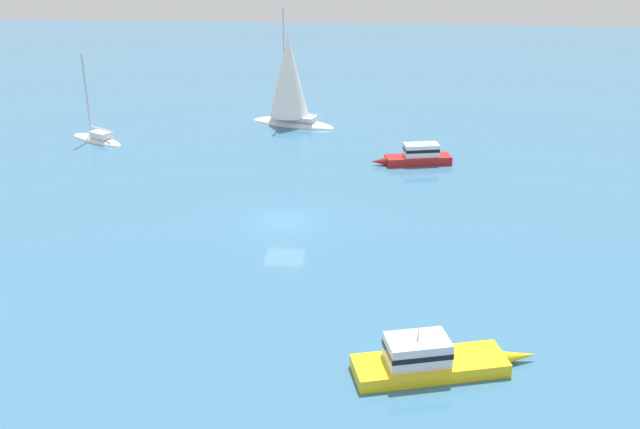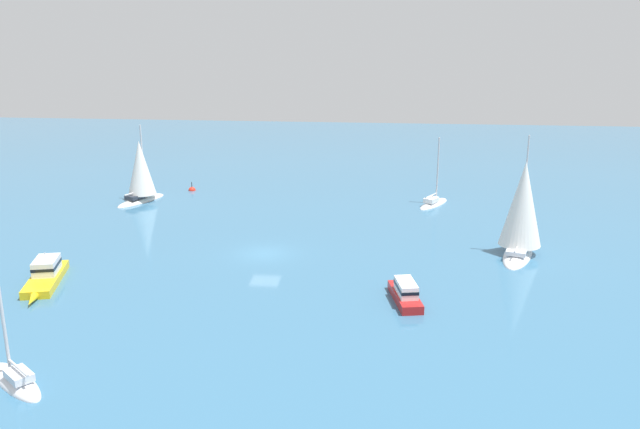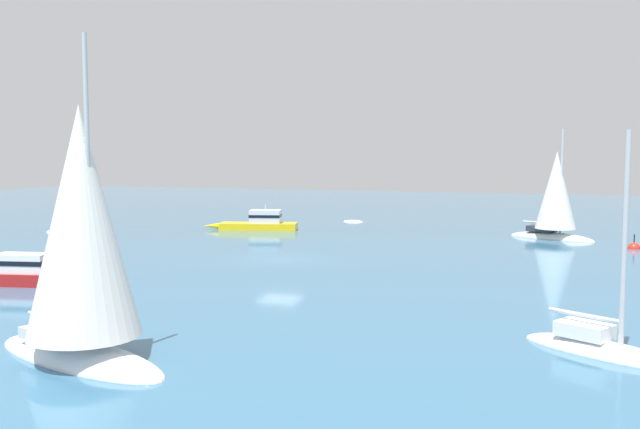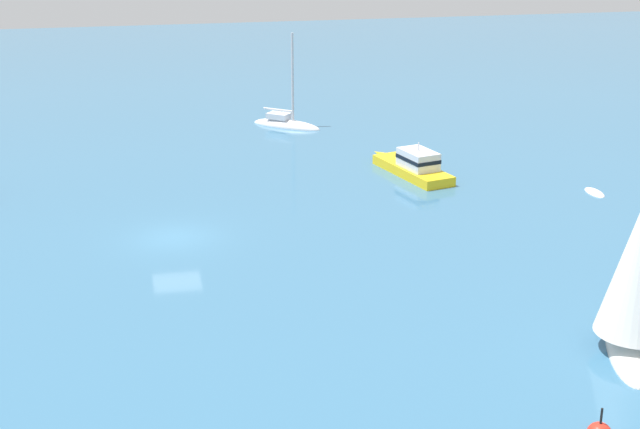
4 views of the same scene
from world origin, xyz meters
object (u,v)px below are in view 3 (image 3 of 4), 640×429
at_px(tender, 353,222).
at_px(ketch, 80,229).
at_px(motor_cruiser, 259,222).
at_px(ketch_1, 81,247).
at_px(launch, 28,272).
at_px(yacht_1, 555,200).
at_px(channel_buoy, 634,249).
at_px(yacht, 602,348).

bearing_deg(tender, ketch, -141.70).
xyz_separation_m(motor_cruiser, tender, (-5.68, -9.47, -0.65)).
bearing_deg(ketch_1, ketch, 145.33).
xyz_separation_m(launch, yacht_1, (-24.82, -28.56, 2.39)).
relative_size(yacht_1, channel_buoy, 6.28).
xyz_separation_m(yacht_1, channel_buoy, (-5.28, 4.10, -3.04)).
bearing_deg(yacht, channel_buoy, 112.73).
bearing_deg(yacht, yacht_1, 122.99).
relative_size(motor_cruiser, tender, 4.19).
relative_size(ketch, launch, 1.21).
distance_m(ketch, ketch_1, 39.88).
bearing_deg(channel_buoy, tender, -27.04).
relative_size(yacht_1, motor_cruiser, 1.08).
bearing_deg(yacht_1, launch, -106.36).
height_order(motor_cruiser, ketch_1, ketch_1).
bearing_deg(motor_cruiser, ketch_1, 90.86).
relative_size(launch, yacht_1, 0.70).
distance_m(ketch, tender, 24.96).
bearing_deg(yacht_1, motor_cruiser, -151.95).
bearing_deg(motor_cruiser, launch, 73.93).
bearing_deg(ketch_1, channel_buoy, 78.25).
relative_size(yacht, motor_cruiser, 0.94).
bearing_deg(ketch, ketch_1, -103.34).
relative_size(ketch, channel_buoy, 5.33).
height_order(yacht_1, tender, yacht_1).
bearing_deg(motor_cruiser, yacht_1, 168.74).
height_order(launch, ketch_1, ketch_1).
bearing_deg(launch, ketch, 110.45).
height_order(launch, yacht_1, yacht_1).
relative_size(ketch, yacht_1, 0.85).
distance_m(launch, motor_cruiser, 27.12).
bearing_deg(ketch, motor_cruiser, -29.35).
xyz_separation_m(yacht, launch, (26.52, -3.68, 0.48)).
xyz_separation_m(ketch_1, channel_buoy, (-19.15, -34.37, -3.63)).
xyz_separation_m(yacht, channel_buoy, (-3.57, -28.15, -0.16)).
relative_size(launch, tender, 3.17).
bearing_deg(yacht_1, yacht, -62.34).
bearing_deg(ketch_1, motor_cruiser, 122.91).
distance_m(yacht_1, ketch_1, 40.89).
bearing_deg(yacht_1, ketch_1, -85.20).
bearing_deg(tender, motor_cruiser, -120.09).
distance_m(yacht, launch, 26.78).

